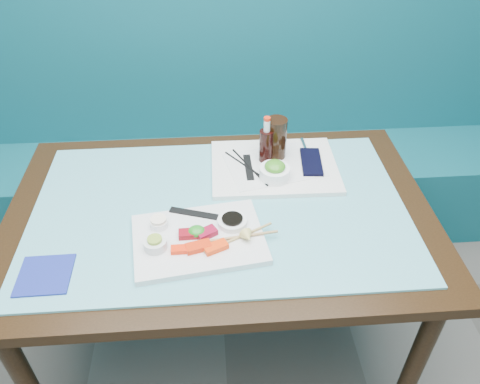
{
  "coord_description": "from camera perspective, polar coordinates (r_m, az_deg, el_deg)",
  "views": [
    {
      "loc": [
        -0.02,
        0.29,
        1.77
      ],
      "look_at": [
        0.07,
        1.47,
        0.8
      ],
      "focal_mm": 35.0,
      "sensor_mm": 36.0,
      "label": 1
    }
  ],
  "objects": [
    {
      "name": "wasabi_fill",
      "position": [
        1.38,
        -10.38,
        -5.7
      ],
      "size": [
        0.05,
        0.05,
        0.01
      ],
      "primitive_type": "cylinder",
      "rotation": [
        0.0,
        0.0,
        0.35
      ],
      "color": "#86A535",
      "rests_on": "ramekin_wasabi"
    },
    {
      "name": "ramekin_ginger",
      "position": [
        1.46,
        -9.85,
        -3.81
      ],
      "size": [
        0.06,
        0.06,
        0.02
      ],
      "primitive_type": "cylinder",
      "rotation": [
        0.0,
        0.0,
        -0.16
      ],
      "color": "white",
      "rests_on": "sashimi_plate"
    },
    {
      "name": "tuna_left",
      "position": [
        1.41,
        -6.32,
        -5.11
      ],
      "size": [
        0.06,
        0.04,
        0.02
      ],
      "primitive_type": "cube",
      "rotation": [
        0.0,
        0.0,
        0.03
      ],
      "color": "maroon",
      "rests_on": "sashimi_plate"
    },
    {
      "name": "seaweed_salad",
      "position": [
        1.61,
        4.29,
        3.13
      ],
      "size": [
        0.08,
        0.08,
        0.04
      ],
      "primitive_type": "ellipsoid",
      "rotation": [
        0.0,
        0.0,
        -0.15
      ],
      "color": "#39831E",
      "rests_on": "seaweed_bowl"
    },
    {
      "name": "dining_table",
      "position": [
        1.6,
        -2.4,
        -4.36
      ],
      "size": [
        1.4,
        0.9,
        0.75
      ],
      "color": "black",
      "rests_on": "ground"
    },
    {
      "name": "seaweed_bowl",
      "position": [
        1.63,
        4.24,
        2.36
      ],
      "size": [
        0.14,
        0.14,
        0.04
      ],
      "primitive_type": "cylinder",
      "rotation": [
        0.0,
        0.0,
        0.34
      ],
      "color": "white",
      "rests_on": "serving_tray"
    },
    {
      "name": "glass_top",
      "position": [
        1.54,
        -2.49,
        -2.01
      ],
      "size": [
        1.22,
        0.76,
        0.01
      ],
      "primitive_type": "cube",
      "color": "#5BACB7",
      "rests_on": "dining_table"
    },
    {
      "name": "cola_glass",
      "position": [
        1.7,
        4.42,
        6.53
      ],
      "size": [
        0.08,
        0.08,
        0.16
      ],
      "primitive_type": "cylinder",
      "rotation": [
        0.0,
        0.0,
        0.13
      ],
      "color": "black",
      "rests_on": "serving_tray"
    },
    {
      "name": "ginger_fill",
      "position": [
        1.44,
        -9.92,
        -3.34
      ],
      "size": [
        0.06,
        0.06,
        0.01
      ],
      "primitive_type": "cylinder",
      "rotation": [
        0.0,
        0.0,
        -0.21
      ],
      "color": "#FBEACE",
      "rests_on": "ramekin_ginger"
    },
    {
      "name": "wooden_chopstick_a",
      "position": [
        1.4,
        -0.57,
        -5.55
      ],
      "size": [
        0.26,
        0.04,
        0.01
      ],
      "primitive_type": "cylinder",
      "rotation": [
        1.57,
        0.0,
        -1.45
      ],
      "color": "#9E794A",
      "rests_on": "sashimi_plate"
    },
    {
      "name": "tray_sleeve",
      "position": [
        1.68,
        1.05,
        3.04
      ],
      "size": [
        0.03,
        0.16,
        0.0
      ],
      "primitive_type": "cube",
      "rotation": [
        0.0,
        0.0,
        0.01
      ],
      "color": "black",
      "rests_on": "serving_tray"
    },
    {
      "name": "black_chopstick_b",
      "position": [
        1.68,
        1.18,
        3.07
      ],
      "size": [
        0.11,
        0.23,
        0.01
      ],
      "primitive_type": "cylinder",
      "rotation": [
        1.57,
        0.0,
        0.43
      ],
      "color": "black",
      "rests_on": "serving_tray"
    },
    {
      "name": "salmon_left",
      "position": [
        1.37,
        -7.18,
        -6.94
      ],
      "size": [
        0.06,
        0.03,
        0.01
      ],
      "primitive_type": "cube",
      "rotation": [
        0.0,
        0.0,
        0.02
      ],
      "color": "#FF2C0A",
      "rests_on": "sashimi_plate"
    },
    {
      "name": "cola_bottle_cap",
      "position": [
        1.63,
        3.33,
        8.9
      ],
      "size": [
        0.03,
        0.03,
        0.01
      ],
      "primitive_type": "cylinder",
      "rotation": [
        0.0,
        0.0,
        -0.37
      ],
      "color": "red",
      "rests_on": "cola_bottle_neck"
    },
    {
      "name": "ramekin_wasabi",
      "position": [
        1.39,
        -10.29,
        -6.26
      ],
      "size": [
        0.07,
        0.07,
        0.03
      ],
      "primitive_type": "cylinder",
      "rotation": [
        0.0,
        0.0,
        0.09
      ],
      "color": "silver",
      "rests_on": "sashimi_plate"
    },
    {
      "name": "fork",
      "position": [
        1.8,
        7.86,
        5.57
      ],
      "size": [
        0.02,
        0.1,
        0.01
      ],
      "primitive_type": "cylinder",
      "rotation": [
        1.57,
        0.0,
        0.03
      ],
      "color": "silver",
      "rests_on": "serving_tray"
    },
    {
      "name": "chopstick_sleeve",
      "position": [
        1.49,
        -5.68,
        -2.6
      ],
      "size": [
        0.16,
        0.07,
        0.0
      ],
      "primitive_type": "cube",
      "rotation": [
        0.0,
        0.0,
        -0.32
      ],
      "color": "black",
      "rests_on": "sashimi_plate"
    },
    {
      "name": "sashimi_plate",
      "position": [
        1.42,
        -5.06,
        -5.75
      ],
      "size": [
        0.42,
        0.33,
        0.02
      ],
      "primitive_type": "cube",
      "rotation": [
        0.0,
        0.0,
        0.14
      ],
      "color": "silver",
      "rests_on": "glass_top"
    },
    {
      "name": "black_chopstick_a",
      "position": [
        1.68,
        0.91,
        3.06
      ],
      "size": [
        0.15,
        0.2,
        0.01
      ],
      "primitive_type": "cylinder",
      "rotation": [
        1.57,
        0.0,
        0.64
      ],
      "color": "black",
      "rests_on": "serving_tray"
    },
    {
      "name": "booth_bench",
      "position": [
        2.44,
        -3.04,
        4.25
      ],
      "size": [
        3.0,
        0.56,
        1.17
      ],
      "color": "#0E525D",
      "rests_on": "ground"
    },
    {
      "name": "soy_fill",
      "position": [
        1.44,
        -0.94,
        -3.27
      ],
      "size": [
        0.07,
        0.07,
        0.01
      ],
      "primitive_type": "cylinder",
      "rotation": [
        0.0,
        0.0,
        0.14
      ],
      "color": "black",
      "rests_on": "soy_dish"
    },
    {
      "name": "salmon_mid",
      "position": [
        1.37,
        -5.09,
        -6.66
      ],
      "size": [
        0.08,
        0.05,
        0.02
      ],
      "primitive_type": "cube",
      "rotation": [
        0.0,
        0.0,
        0.25
      ],
      "color": "red",
      "rests_on": "sashimi_plate"
    },
    {
      "name": "cola_bottle_body",
      "position": [
        1.69,
        3.18,
        5.38
      ],
      "size": [
        0.06,
        0.06,
        0.14
      ],
      "primitive_type": "cylinder",
      "rotation": [
        0.0,
        0.0,
        -0.28
      ],
      "color": "black",
      "rests_on": "glass_top"
    },
    {
      "name": "seaweed_garnish",
      "position": [
        1.41,
        -5.32,
        -4.78
      ],
      "size": [
        0.05,
        0.05,
        0.03
      ],
      "primitive_type": "ellipsoid",
      "rotation": [
        0.0,
        0.0,
        -0.06
      ],
      "color": "#1F7E1D",
      "rests_on": "sashimi_plate"
    },
    {
      "name": "lemon_wedge",
      "position": [
        1.38,
        0.92,
        -5.45
      ],
      "size": [
        0.05,
        0.04,
        0.04
      ],
      "primitive_type": "cone",
      "rotation": [
        1.57,
        0.0,
        0.33
      ],
      "color": "#DCC868",
      "rests_on": "sashimi_plate"
    },
    {
      "name": "salmon_right",
      "position": [
        1.37,
        -2.98,
        -6.73
      ],
      "size": [
        0.08,
        0.06,
        0.02
      ],
      "primitive_type": "cube",
      "rotation": [
        0.0,
        0.0,
        0.42
      ],
      "color": "#FF3A0A",
      "rests_on": "sashimi_plate"
    },
    {
      "name": "blue_napkin",
      "position": [
        1.44,
        -22.69,
        -9.31
      ],
      "size": [
        0.15,
        0.15,
        0.01
      ],
      "primitive_type": "cube",
      "rotation": [
        0.0,
        0.0,
        0.01
      ],
      "color": "navy",
      "rests_on": "glass_top"
    },
    {
      "name": "cola_bottle_neck",
      "position": [
        1.64,
        3.3,
        8.08
      ],
      "size": [
        0.03,
        0.03,
        0.04
      ],
      "primitive_type": "cylinder",
      "rotation": [
        0.0,
        0.0,
        0.29
      ],
      "color": "silver",
      "rests_on": "cola_bottle_body"
    },
    {
      "name": "tuna_right",
      "position": [
        1.41,
        -4.08,
        -5.0
      ],
      "size": [
        0.07,
        0.06,
        0.02
      ],
      "primitive_type": "cube",
      "rotation": [
        0.0,
        0.0,
        0.51
      ],
      "color": "maroon",
      "rests_on": "sashimi_plate"
    },
    {
      "name": "soy_dish",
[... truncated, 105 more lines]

